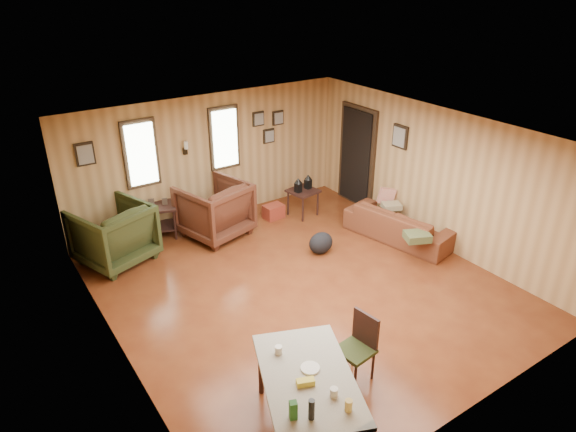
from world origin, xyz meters
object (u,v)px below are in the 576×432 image
object	(u,v)px
sofa	(400,219)
recliner_green	(113,231)
recliner_brown	(214,207)
dining_table	(308,382)
end_table	(160,215)
side_table	(303,189)

from	to	relation	value
sofa	recliner_green	world-z (taller)	recliner_green
recliner_brown	dining_table	distance (m)	4.70
recliner_brown	dining_table	bearing A→B (deg)	59.57
recliner_brown	end_table	xyz separation A→B (m)	(-0.83, 0.52, -0.14)
recliner_brown	side_table	distance (m)	1.81
sofa	dining_table	world-z (taller)	dining_table
sofa	side_table	distance (m)	1.97
end_table	dining_table	distance (m)	5.08
recliner_brown	sofa	bearing A→B (deg)	127.96
sofa	end_table	distance (m)	4.30
end_table	side_table	distance (m)	2.73
recliner_brown	end_table	bearing A→B (deg)	-47.45
side_table	dining_table	world-z (taller)	dining_table
end_table	side_table	bearing A→B (deg)	-15.85
sofa	recliner_brown	bearing A→B (deg)	40.92
end_table	recliner_green	bearing A→B (deg)	-155.54
end_table	dining_table	bearing A→B (deg)	-94.59
end_table	side_table	size ratio (longest dim) A/B	0.91
recliner_green	dining_table	bearing A→B (deg)	77.38
sofa	dining_table	bearing A→B (deg)	110.91
sofa	end_table	bearing A→B (deg)	41.96
side_table	end_table	bearing A→B (deg)	164.15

